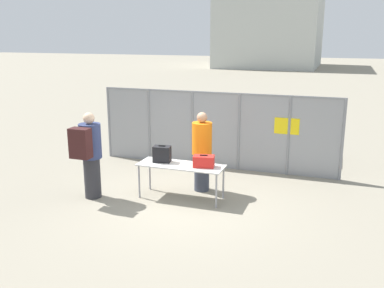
{
  "coord_description": "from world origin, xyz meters",
  "views": [
    {
      "loc": [
        3.02,
        -7.87,
        3.39
      ],
      "look_at": [
        -0.01,
        0.72,
        1.05
      ],
      "focal_mm": 40.0,
      "sensor_mm": 36.0,
      "label": 1
    }
  ],
  "objects_px": {
    "traveler_hooded": "(89,152)",
    "utility_trailer": "(261,141)",
    "suitcase_red": "(204,161)",
    "inspection_table": "(181,167)",
    "security_worker_near": "(202,151)",
    "suitcase_black": "(162,154)"
  },
  "relations": [
    {
      "from": "suitcase_red",
      "to": "traveler_hooded",
      "type": "xyz_separation_m",
      "value": [
        -2.3,
        -0.65,
        0.15
      ]
    },
    {
      "from": "inspection_table",
      "to": "utility_trailer",
      "type": "bearing_deg",
      "value": 76.5
    },
    {
      "from": "traveler_hooded",
      "to": "security_worker_near",
      "type": "height_order",
      "value": "traveler_hooded"
    },
    {
      "from": "suitcase_black",
      "to": "utility_trailer",
      "type": "height_order",
      "value": "suitcase_black"
    },
    {
      "from": "inspection_table",
      "to": "suitcase_red",
      "type": "bearing_deg",
      "value": 1.65
    },
    {
      "from": "utility_trailer",
      "to": "suitcase_red",
      "type": "bearing_deg",
      "value": -96.61
    },
    {
      "from": "suitcase_black",
      "to": "traveler_hooded",
      "type": "xyz_separation_m",
      "value": [
        -1.35,
        -0.69,
        0.09
      ]
    },
    {
      "from": "inspection_table",
      "to": "security_worker_near",
      "type": "height_order",
      "value": "security_worker_near"
    },
    {
      "from": "security_worker_near",
      "to": "inspection_table",
      "type": "bearing_deg",
      "value": 47.15
    },
    {
      "from": "inspection_table",
      "to": "suitcase_black",
      "type": "xyz_separation_m",
      "value": [
        -0.45,
        0.06,
        0.23
      ]
    },
    {
      "from": "inspection_table",
      "to": "security_worker_near",
      "type": "distance_m",
      "value": 0.7
    },
    {
      "from": "inspection_table",
      "to": "traveler_hooded",
      "type": "relative_size",
      "value": 0.99
    },
    {
      "from": "traveler_hooded",
      "to": "security_worker_near",
      "type": "bearing_deg",
      "value": 44.2
    },
    {
      "from": "inspection_table",
      "to": "suitcase_black",
      "type": "height_order",
      "value": "suitcase_black"
    },
    {
      "from": "suitcase_black",
      "to": "security_worker_near",
      "type": "bearing_deg",
      "value": 37.92
    },
    {
      "from": "traveler_hooded",
      "to": "utility_trailer",
      "type": "bearing_deg",
      "value": 72.12
    },
    {
      "from": "suitcase_red",
      "to": "security_worker_near",
      "type": "height_order",
      "value": "security_worker_near"
    },
    {
      "from": "suitcase_red",
      "to": "traveler_hooded",
      "type": "distance_m",
      "value": 2.39
    },
    {
      "from": "traveler_hooded",
      "to": "security_worker_near",
      "type": "xyz_separation_m",
      "value": [
        2.06,
        1.24,
        -0.1
      ]
    },
    {
      "from": "traveler_hooded",
      "to": "suitcase_black",
      "type": "bearing_deg",
      "value": 40.15
    },
    {
      "from": "traveler_hooded",
      "to": "utility_trailer",
      "type": "height_order",
      "value": "traveler_hooded"
    },
    {
      "from": "suitcase_red",
      "to": "inspection_table",
      "type": "bearing_deg",
      "value": -178.35
    }
  ]
}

